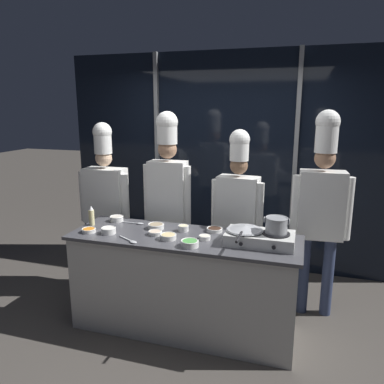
{
  "coord_description": "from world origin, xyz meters",
  "views": [
    {
      "loc": [
        1.0,
        -3.01,
        2.05
      ],
      "look_at": [
        0.0,
        0.25,
        1.26
      ],
      "focal_mm": 35.0,
      "sensor_mm": 36.0,
      "label": 1
    }
  ],
  "objects_px": {
    "prep_bowl_rice": "(109,230)",
    "serving_spoon_solid": "(131,241)",
    "chef_sous": "(168,189)",
    "stock_pot": "(276,225)",
    "frying_pan": "(244,228)",
    "prep_bowl_soy_glaze": "(215,229)",
    "portable_stove": "(260,238)",
    "prep_bowl_chicken": "(155,233)",
    "chef_line": "(238,205)",
    "prep_bowl_onion": "(117,218)",
    "chef_pastry": "(322,201)",
    "serving_spoon_slotted": "(137,223)",
    "prep_bowl_carrots": "(89,230)",
    "prep_bowl_ginger": "(168,236)",
    "prep_bowl_mushrooms": "(156,226)",
    "prep_bowl_garlic": "(205,237)",
    "squeeze_bottle_oil": "(91,216)",
    "chef_head": "(106,196)",
    "prep_bowl_noodles": "(183,228)",
    "prep_bowl_scallions": "(190,243)"
  },
  "relations": [
    {
      "from": "prep_bowl_rice",
      "to": "serving_spoon_solid",
      "type": "relative_size",
      "value": 0.58
    },
    {
      "from": "chef_sous",
      "to": "stock_pot",
      "type": "bearing_deg",
      "value": 152.31
    },
    {
      "from": "frying_pan",
      "to": "prep_bowl_soy_glaze",
      "type": "xyz_separation_m",
      "value": [
        -0.31,
        0.21,
        -0.11
      ]
    },
    {
      "from": "portable_stove",
      "to": "prep_bowl_chicken",
      "type": "height_order",
      "value": "portable_stove"
    },
    {
      "from": "prep_bowl_soy_glaze",
      "to": "chef_line",
      "type": "relative_size",
      "value": 0.08
    },
    {
      "from": "prep_bowl_onion",
      "to": "chef_pastry",
      "type": "distance_m",
      "value": 2.01
    },
    {
      "from": "chef_line",
      "to": "serving_spoon_slotted",
      "type": "bearing_deg",
      "value": 32.36
    },
    {
      "from": "prep_bowl_carrots",
      "to": "prep_bowl_soy_glaze",
      "type": "height_order",
      "value": "prep_bowl_carrots"
    },
    {
      "from": "prep_bowl_rice",
      "to": "prep_bowl_onion",
      "type": "relative_size",
      "value": 0.98
    },
    {
      "from": "stock_pot",
      "to": "prep_bowl_ginger",
      "type": "xyz_separation_m",
      "value": [
        -0.91,
        -0.11,
        -0.16
      ]
    },
    {
      "from": "prep_bowl_mushrooms",
      "to": "prep_bowl_garlic",
      "type": "bearing_deg",
      "value": -16.04
    },
    {
      "from": "chef_line",
      "to": "portable_stove",
      "type": "bearing_deg",
      "value": 121.51
    },
    {
      "from": "prep_bowl_chicken",
      "to": "serving_spoon_solid",
      "type": "relative_size",
      "value": 0.55
    },
    {
      "from": "prep_bowl_carrots",
      "to": "chef_line",
      "type": "xyz_separation_m",
      "value": [
        1.24,
        0.81,
        0.12
      ]
    },
    {
      "from": "stock_pot",
      "to": "chef_sous",
      "type": "distance_m",
      "value": 1.31
    },
    {
      "from": "prep_bowl_ginger",
      "to": "prep_bowl_mushrooms",
      "type": "bearing_deg",
      "value": 131.72
    },
    {
      "from": "squeeze_bottle_oil",
      "to": "serving_spoon_solid",
      "type": "xyz_separation_m",
      "value": [
        0.57,
        -0.31,
        -0.08
      ]
    },
    {
      "from": "prep_bowl_onion",
      "to": "chef_head",
      "type": "distance_m",
      "value": 0.51
    },
    {
      "from": "squeeze_bottle_oil",
      "to": "prep_bowl_ginger",
      "type": "relative_size",
      "value": 1.33
    },
    {
      "from": "frying_pan",
      "to": "prep_bowl_rice",
      "type": "relative_size",
      "value": 4.01
    },
    {
      "from": "serving_spoon_slotted",
      "to": "chef_sous",
      "type": "distance_m",
      "value": 0.51
    },
    {
      "from": "prep_bowl_onion",
      "to": "stock_pot",
      "type": "bearing_deg",
      "value": -7.97
    },
    {
      "from": "frying_pan",
      "to": "prep_bowl_onion",
      "type": "xyz_separation_m",
      "value": [
        -1.33,
        0.23,
        -0.1
      ]
    },
    {
      "from": "portable_stove",
      "to": "chef_pastry",
      "type": "distance_m",
      "value": 0.83
    },
    {
      "from": "frying_pan",
      "to": "prep_bowl_onion",
      "type": "distance_m",
      "value": 1.35
    },
    {
      "from": "prep_bowl_noodles",
      "to": "prep_bowl_mushrooms",
      "type": "distance_m",
      "value": 0.27
    },
    {
      "from": "prep_bowl_chicken",
      "to": "serving_spoon_solid",
      "type": "bearing_deg",
      "value": -119.67
    },
    {
      "from": "frying_pan",
      "to": "prep_bowl_scallions",
      "type": "bearing_deg",
      "value": -152.27
    },
    {
      "from": "portable_stove",
      "to": "prep_bowl_soy_glaze",
      "type": "bearing_deg",
      "value": 154.85
    },
    {
      "from": "prep_bowl_garlic",
      "to": "prep_bowl_rice",
      "type": "bearing_deg",
      "value": -173.18
    },
    {
      "from": "portable_stove",
      "to": "chef_head",
      "type": "bearing_deg",
      "value": 161.66
    },
    {
      "from": "prep_bowl_garlic",
      "to": "prep_bowl_noodles",
      "type": "height_order",
      "value": "prep_bowl_noodles"
    },
    {
      "from": "prep_bowl_rice",
      "to": "prep_bowl_noodles",
      "type": "bearing_deg",
      "value": 22.6
    },
    {
      "from": "prep_bowl_chicken",
      "to": "prep_bowl_soy_glaze",
      "type": "bearing_deg",
      "value": 26.5
    },
    {
      "from": "prep_bowl_chicken",
      "to": "portable_stove",
      "type": "bearing_deg",
      "value": 2.32
    },
    {
      "from": "portable_stove",
      "to": "prep_bowl_rice",
      "type": "relative_size",
      "value": 4.21
    },
    {
      "from": "prep_bowl_ginger",
      "to": "chef_sous",
      "type": "bearing_deg",
      "value": 110.59
    },
    {
      "from": "prep_bowl_scallions",
      "to": "prep_bowl_carrots",
      "type": "bearing_deg",
      "value": 176.16
    },
    {
      "from": "prep_bowl_noodles",
      "to": "prep_bowl_mushrooms",
      "type": "xyz_separation_m",
      "value": [
        -0.27,
        -0.01,
        -0.01
      ]
    },
    {
      "from": "chef_head",
      "to": "chef_pastry",
      "type": "bearing_deg",
      "value": -179.43
    },
    {
      "from": "prep_bowl_garlic",
      "to": "prep_bowl_noodles",
      "type": "distance_m",
      "value": 0.29
    },
    {
      "from": "frying_pan",
      "to": "prep_bowl_noodles",
      "type": "relative_size",
      "value": 5.42
    },
    {
      "from": "chef_pastry",
      "to": "chef_line",
      "type": "bearing_deg",
      "value": -5.77
    },
    {
      "from": "prep_bowl_garlic",
      "to": "chef_pastry",
      "type": "height_order",
      "value": "chef_pastry"
    },
    {
      "from": "frying_pan",
      "to": "prep_bowl_chicken",
      "type": "distance_m",
      "value": 0.81
    },
    {
      "from": "squeeze_bottle_oil",
      "to": "serving_spoon_slotted",
      "type": "xyz_separation_m",
      "value": [
        0.41,
        0.16,
        -0.09
      ]
    },
    {
      "from": "serving_spoon_slotted",
      "to": "chef_line",
      "type": "bearing_deg",
      "value": 26.21
    },
    {
      "from": "prep_bowl_ginger",
      "to": "prep_bowl_mushrooms",
      "type": "relative_size",
      "value": 0.95
    },
    {
      "from": "prep_bowl_scallions",
      "to": "prep_bowl_carrots",
      "type": "distance_m",
      "value": 1.0
    },
    {
      "from": "prep_bowl_noodles",
      "to": "serving_spoon_slotted",
      "type": "distance_m",
      "value": 0.51
    }
  ]
}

